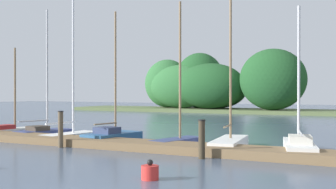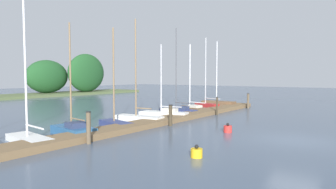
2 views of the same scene
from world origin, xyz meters
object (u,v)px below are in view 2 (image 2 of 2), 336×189
sailboat_6 (163,113)px  mooring_piling_1 (89,128)px  sailboat_3 (73,129)px  sailboat_10 (217,103)px  sailboat_5 (137,117)px  sailboat_7 (178,110)px  mooring_piling_3 (217,106)px  channel_buoy_1 (228,129)px  channel_buoy_0 (197,153)px  mooring_piling_4 (248,101)px  sailboat_2 (28,135)px  sailboat_9 (206,104)px  sailboat_8 (191,107)px  mooring_piling_2 (171,115)px  sailboat_4 (115,120)px

sailboat_6 → mooring_piling_1: sailboat_6 is taller
sailboat_6 → mooring_piling_1: size_ratio=3.64×
sailboat_3 → sailboat_10: bearing=-79.7°
sailboat_5 → sailboat_10: size_ratio=1.04×
sailboat_7 → sailboat_6: bearing=102.7°
mooring_piling_3 → channel_buoy_1: (-6.94, -4.24, -0.57)m
channel_buoy_0 → mooring_piling_4: bearing=15.4°
sailboat_2 → sailboat_9: size_ratio=0.99×
channel_buoy_1 → sailboat_8: bearing=42.7°
mooring_piling_2 → sailboat_8: bearing=23.2°
sailboat_3 → mooring_piling_3: sailboat_3 is taller
sailboat_4 → channel_buoy_0: 9.16m
mooring_piling_1 → mooring_piling_2: 6.84m
sailboat_9 → channel_buoy_1: sailboat_9 is taller
sailboat_5 → channel_buoy_1: bearing=173.1°
sailboat_5 → sailboat_7: bearing=-94.3°
sailboat_4 → channel_buoy_0: (-3.48, -8.47, -0.19)m
sailboat_7 → mooring_piling_3: sailboat_7 is taller
sailboat_8 → mooring_piling_4: size_ratio=4.15×
sailboat_6 → mooring_piling_3: 4.97m
sailboat_5 → sailboat_9: size_ratio=1.03×
sailboat_5 → sailboat_8: (8.62, 0.64, -0.03)m
sailboat_10 → channel_buoy_1: bearing=118.6°
mooring_piling_2 → mooring_piling_3: bearing=0.7°
sailboat_2 → sailboat_9: sailboat_9 is taller
sailboat_3 → channel_buoy_0: 8.31m
sailboat_2 → channel_buoy_0: sailboat_2 is taller
sailboat_6 → mooring_piling_4: bearing=-118.1°
sailboat_5 → mooring_piling_4: bearing=-109.9°
mooring_piling_1 → channel_buoy_0: mooring_piling_1 is taller
sailboat_5 → sailboat_6: size_ratio=1.27×
mooring_piling_2 → channel_buoy_1: 4.18m
sailboat_8 → mooring_piling_4: 6.60m
sailboat_10 → channel_buoy_1: sailboat_10 is taller
sailboat_2 → sailboat_9: (19.50, 0.49, 0.10)m
mooring_piling_4 → sailboat_8: bearing=145.6°
sailboat_2 → mooring_piling_3: (15.54, -2.78, 0.42)m
sailboat_7 → mooring_piling_3: bearing=-157.9°
sailboat_6 → sailboat_10: 10.97m
sailboat_3 → sailboat_4: (3.48, 0.16, 0.04)m
sailboat_2 → sailboat_8: sailboat_2 is taller
sailboat_2 → mooring_piling_4: size_ratio=4.66×
sailboat_2 → sailboat_4: bearing=-82.5°
sailboat_10 → mooring_piling_3: 7.68m
sailboat_6 → mooring_piling_4: size_ratio=3.80×
sailboat_6 → channel_buoy_1: sailboat_6 is taller
sailboat_4 → channel_buoy_1: bearing=-148.0°
sailboat_5 → channel_buoy_0: 10.41m
sailboat_8 → sailboat_9: bearing=-87.8°
mooring_piling_2 → sailboat_6: bearing=43.9°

